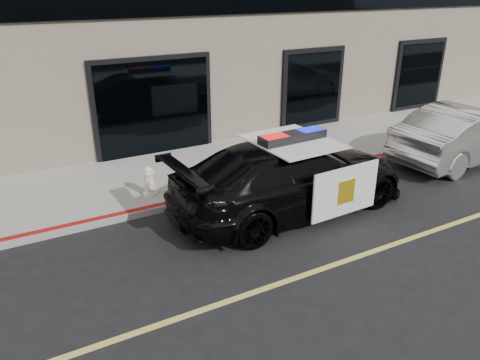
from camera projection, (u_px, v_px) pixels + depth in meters
ground at (340, 263)px, 8.51m from camera, size 120.00×120.00×0.00m
sidewalk_n at (214, 167)px, 12.71m from camera, size 60.00×3.50×0.15m
police_car at (291, 176)px, 10.19m from camera, size 2.78×5.69×1.80m
silver_sedan at (467, 134)px, 13.06m from camera, size 2.30×5.04×1.59m
fire_hydrant at (149, 182)px, 10.73m from camera, size 0.32×0.45×0.71m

